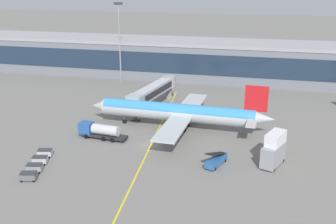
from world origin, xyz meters
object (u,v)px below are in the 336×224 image
Objects in this scene: belt_loader at (216,160)px; baggage_cart_0 at (29,176)px; baggage_cart_3 at (45,153)px; catering_lift at (274,149)px; baggage_cart_1 at (35,168)px; baggage_cart_2 at (40,160)px; fuel_tanker at (100,131)px; main_airliner at (178,112)px.

belt_loader is 2.36× the size of baggage_cart_0.
catering_lift is at bearing 9.49° from baggage_cart_3.
catering_lift is 2.46× the size of baggage_cart_1.
baggage_cart_2 is at bearing -75.48° from baggage_cart_3.
baggage_cart_0 is at bearing -75.48° from baggage_cart_3.
fuel_tanker reaches higher than baggage_cart_0.
main_airliner is 14.52× the size of baggage_cart_3.
baggage_cart_0 is at bearing -157.84° from catering_lift.
baggage_cart_3 is (-1.60, 6.20, 0.00)m from baggage_cart_1.
fuel_tanker is 26.97m from belt_loader.
baggage_cart_2 is (-1.60, 6.20, 0.00)m from baggage_cart_0.
baggage_cart_1 is (-0.80, 3.10, 0.00)m from baggage_cart_0.
main_airliner is 3.90× the size of fuel_tanker.
fuel_tanker is 15.55m from baggage_cart_2.
baggage_cart_0 is 1.00× the size of baggage_cart_1.
baggage_cart_3 is (-32.57, -4.41, -0.21)m from belt_loader.
baggage_cart_3 is at bearing -172.29° from belt_loader.
belt_loader is at bearing -14.88° from fuel_tanker.
catering_lift is at bearing -6.58° from fuel_tanker.
main_airliner is 20.29m from belt_loader.
main_airliner reaches higher than fuel_tanker.
fuel_tanker is (-15.08, -9.88, -2.21)m from main_airliner.
main_airliner is at bearing 123.17° from belt_loader.
main_airliner reaches higher than baggage_cart_3.
baggage_cart_3 is (-6.51, -11.33, -0.96)m from fuel_tanker.
baggage_cart_1 is 3.20m from baggage_cart_2.
belt_loader is at bearing 13.30° from baggage_cart_2.
main_airliner is at bearing 49.46° from baggage_cart_2.
fuel_tanker is at bearing 60.11° from baggage_cart_3.
main_airliner is at bearing 33.23° from fuel_tanker.
belt_loader is (26.06, -6.92, -0.76)m from fuel_tanker.
main_airliner is 36.17m from baggage_cart_0.
catering_lift is (10.20, 2.74, 2.07)m from belt_loader.
baggage_cart_1 and baggage_cart_2 have the same top height.
main_airliner is 18.16m from fuel_tanker.
baggage_cart_2 is (-20.79, -24.31, -3.17)m from main_airliner.
belt_loader is 32.73m from baggage_cart_1.
baggage_cart_0 is at bearing -122.17° from main_airliner.
baggage_cart_2 is at bearing -130.54° from main_airliner.
baggage_cart_2 is 1.00× the size of baggage_cart_3.
baggage_cart_0 is 3.20m from baggage_cart_1.
baggage_cart_0 and baggage_cart_2 have the same top height.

